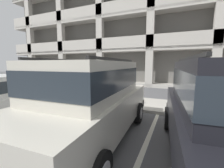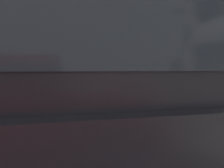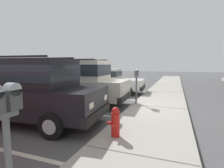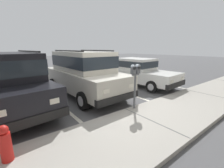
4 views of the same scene
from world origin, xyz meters
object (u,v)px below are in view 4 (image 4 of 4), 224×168
object	(u,v)px
red_sedan	(138,71)
fire_hydrant	(5,144)
dark_hatchback	(9,79)
parking_meter_near	(135,76)
silver_suv	(83,72)

from	to	relation	value
red_sedan	fire_hydrant	world-z (taller)	red_sedan
dark_hatchback	parking_meter_near	world-z (taller)	dark_hatchback
fire_hydrant	red_sedan	bearing A→B (deg)	-156.54
parking_meter_near	dark_hatchback	bearing A→B (deg)	-40.06
silver_suv	fire_hydrant	world-z (taller)	silver_suv
silver_suv	fire_hydrant	distance (m)	4.41
parking_meter_near	fire_hydrant	bearing A→B (deg)	4.70
silver_suv	dark_hatchback	size ratio (longest dim) A/B	0.99
silver_suv	fire_hydrant	size ratio (longest dim) A/B	6.94
silver_suv	dark_hatchback	world-z (taller)	same
silver_suv	dark_hatchback	bearing A→B (deg)	-2.65
silver_suv	red_sedan	bearing A→B (deg)	174.61
dark_hatchback	fire_hydrant	world-z (taller)	dark_hatchback
red_sedan	dark_hatchback	world-z (taller)	dark_hatchback
dark_hatchback	parking_meter_near	size ratio (longest dim) A/B	3.31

